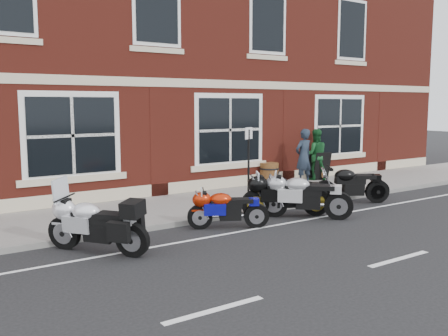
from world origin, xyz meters
The scene contains 14 objects.
ground centered at (0.00, 0.00, 0.00)m, with size 80.00×80.00×0.00m, color black.
sidewalk centered at (0.00, 3.00, 0.06)m, with size 30.00×3.00×0.12m, color slate.
kerb centered at (0.00, 1.42, 0.06)m, with size 30.00×0.16×0.12m, color slate.
pub_building centered at (0.00, 10.50, 6.00)m, with size 24.00×12.00×12.00m, color maroon.
moto_touring_silver centered at (-4.39, 0.51, 0.58)m, with size 1.37×1.82×1.41m.
moto_sport_red centered at (-1.31, 0.61, 0.48)m, with size 1.66×1.00×0.83m.
moto_sport_black centered at (0.56, 0.81, 0.58)m, with size 2.06×1.14×1.01m.
moto_sport_silver centered at (0.85, 0.39, 0.58)m, with size 1.68×1.71×1.02m.
moto_naked_black centered at (3.18, 1.02, 0.56)m, with size 1.96×1.20×0.98m.
pedestrian_left centered at (3.91, 3.67, 1.05)m, with size 0.68×0.44×1.85m, color #1C2633.
pedestrian_right centered at (4.97, 4.20, 1.02)m, with size 0.87×0.68×1.79m, color #164D23.
a_board_sign centered at (5.07, 4.12, 0.62)m, with size 0.60×0.40×1.00m, color black, non-canonical shape.
barrel_planter centered at (2.97, 4.30, 0.48)m, with size 0.65×0.65×0.73m.
parking_sign centered at (0.01, 1.55, 1.33)m, with size 0.29×0.11×2.09m.
Camera 1 is at (-7.56, -8.43, 2.79)m, focal length 40.00 mm.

